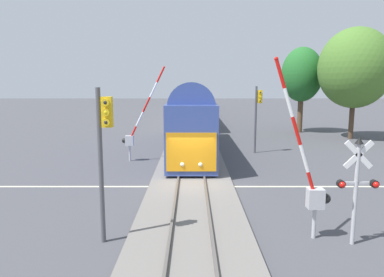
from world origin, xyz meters
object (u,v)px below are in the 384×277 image
Objects in this scene: traffic_signal_far_side at (258,108)px; commuter_train at (192,102)px; crossing_gate_near at (312,183)px; traffic_signal_median at (104,141)px; crossing_signal_mast at (357,180)px; crossing_gate_far at (134,132)px; oak_far_right at (302,75)px; maple_right_background at (355,68)px.

commuter_train is at bearing 102.53° from traffic_signal_far_side.
crossing_gate_near is 7.25m from traffic_signal_median.
crossing_gate_near is 1.70× the size of crossing_signal_mast.
crossing_signal_mast is 16.24m from crossing_gate_far.
crossing_gate_far is at bearing -137.22° from oak_far_right.
crossing_gate_far reaches higher than traffic_signal_median.
crossing_gate_near reaches higher than commuter_train.
crossing_signal_mast is at bearing -21.72° from crossing_gate_near.
crossing_gate_far is 22.67m from maple_right_background.
crossing_gate_far is at bearing -152.74° from maple_right_background.
traffic_signal_median is 31.69m from oak_far_right.
maple_right_background is (10.17, 23.29, 4.59)m from crossing_signal_mast.
commuter_train is 12.89× the size of traffic_signal_far_side.
maple_right_background is (11.47, 22.78, 4.84)m from crossing_gate_near.
traffic_signal_far_side is (0.93, 15.59, 1.48)m from crossing_gate_near.
crossing_gate_near is at bearing -83.81° from commuter_train.
commuter_train is 18.16× the size of crossing_signal_mast.
traffic_signal_median is (-8.37, 0.19, 1.29)m from crossing_signal_mast.
crossing_gate_near is at bearing -93.41° from traffic_signal_far_side.
maple_right_background reaches higher than crossing_signal_mast.
maple_right_background is (18.54, 23.10, 3.30)m from traffic_signal_median.
maple_right_background reaches higher than commuter_train.
maple_right_background reaches higher than traffic_signal_median.
traffic_signal_far_side is 17.81m from traffic_signal_median.
traffic_signal_median is at bearing -118.19° from oak_far_right.
traffic_signal_far_side is 13.19m from maple_right_background.
oak_far_right is (12.03, -11.12, 3.58)m from commuter_train.
oak_far_right reaches higher than traffic_signal_median.
oak_far_right is at bearing 127.49° from maple_right_background.
maple_right_background is at bearing 66.41° from crossing_signal_mast.
traffic_signal_far_side is 0.49× the size of maple_right_background.
traffic_signal_far_side is at bearing 86.59° from crossing_gate_near.
crossing_gate_far reaches higher than crossing_signal_mast.
maple_right_background is at bearing 27.26° from crossing_gate_far.
commuter_train is 16.77m from oak_far_right.
maple_right_background reaches higher than crossing_gate_far.
crossing_gate_near is at bearing 2.65° from traffic_signal_median.
traffic_signal_far_side is at bearing -145.71° from maple_right_background.
crossing_gate_far is (-4.05, -26.00, -0.64)m from commuter_train.
oak_far_right is at bearing 61.81° from traffic_signal_median.
commuter_train is 23.61m from traffic_signal_far_side.
crossing_signal_mast is at bearing -88.68° from traffic_signal_far_side.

